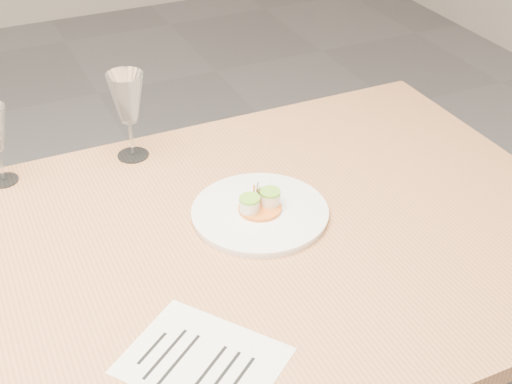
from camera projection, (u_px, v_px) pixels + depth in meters
name	position (u px, v px, depth m)	size (l,w,h in m)	color
dining_table	(19.00, 332.00, 1.34)	(2.40, 1.00, 0.75)	tan
dinner_plate	(260.00, 211.00, 1.53)	(0.30, 0.30, 0.08)	white
recipe_sheet	(203.00, 361.00, 1.19)	(0.31, 0.32, 0.00)	white
wine_glass_3	(127.00, 100.00, 1.66)	(0.09, 0.09, 0.22)	white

